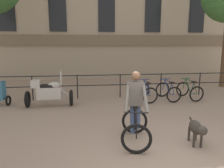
{
  "coord_description": "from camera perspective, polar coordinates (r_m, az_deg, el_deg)",
  "views": [
    {
      "loc": [
        -1.6,
        -4.17,
        2.35
      ],
      "look_at": [
        -0.67,
        2.86,
        1.05
      ],
      "focal_mm": 35.0,
      "sensor_mm": 36.0,
      "label": 1
    }
  ],
  "objects": [
    {
      "name": "parked_bicycle_mid_left",
      "position": [
        9.62,
        14.44,
        -1.88
      ],
      "size": [
        0.76,
        1.16,
        0.86
      ],
      "rotation": [
        0.0,
        0.0,
        3.23
      ],
      "color": "black",
      "rests_on": "ground_plane"
    },
    {
      "name": "canal_railing",
      "position": [
        9.65,
        2.15,
        0.59
      ],
      "size": [
        15.05,
        0.05,
        1.05
      ],
      "color": "black",
      "rests_on": "ground_plane"
    },
    {
      "name": "dog",
      "position": [
        5.53,
        21.29,
        -10.79
      ],
      "size": [
        0.34,
        1.0,
        0.61
      ],
      "rotation": [
        0.0,
        0.0,
        -0.16
      ],
      "color": "#332D28",
      "rests_on": "ground_plane"
    },
    {
      "name": "parked_bicycle_near_lamp",
      "position": [
        9.31,
        8.91,
        -2.09
      ],
      "size": [
        0.68,
        1.12,
        0.86
      ],
      "rotation": [
        0.0,
        0.0,
        3.16
      ],
      "color": "black",
      "rests_on": "ground_plane"
    },
    {
      "name": "parked_bicycle_mid_right",
      "position": [
        10.02,
        19.57,
        -1.68
      ],
      "size": [
        0.78,
        1.18,
        0.86
      ],
      "rotation": [
        0.0,
        0.0,
        3.25
      ],
      "color": "black",
      "rests_on": "ground_plane"
    },
    {
      "name": "parked_motorcycle",
      "position": [
        8.6,
        -16.16,
        -2.03
      ],
      "size": [
        1.74,
        0.63,
        1.35
      ],
      "rotation": [
        0.0,
        0.0,
        1.58
      ],
      "color": "black",
      "rests_on": "ground_plane"
    },
    {
      "name": "ground_plane",
      "position": [
        5.05,
        12.52,
        -17.64
      ],
      "size": [
        60.0,
        60.0,
        0.0
      ],
      "primitive_type": "plane",
      "color": "gray"
    },
    {
      "name": "cyclist_with_bike",
      "position": [
        5.36,
        6.15,
        -6.91
      ],
      "size": [
        0.9,
        1.28,
        1.7
      ],
      "rotation": [
        0.0,
        0.0,
        -0.2
      ],
      "color": "black",
      "rests_on": "ground_plane"
    }
  ]
}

